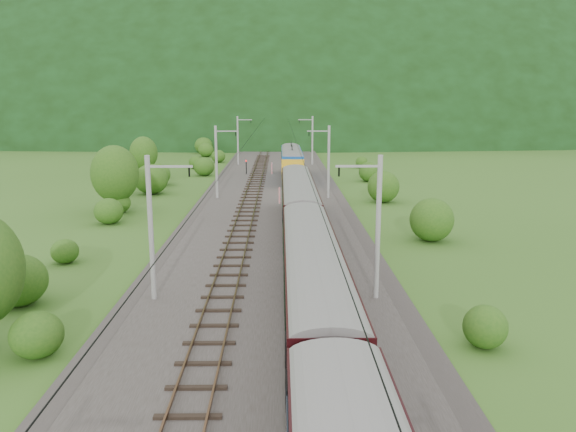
{
  "coord_description": "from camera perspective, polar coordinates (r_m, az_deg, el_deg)",
  "views": [
    {
      "loc": [
        0.87,
        -29.77,
        11.29
      ],
      "look_at": [
        1.42,
        11.3,
        2.6
      ],
      "focal_mm": 35.0,
      "sensor_mm": 36.0,
      "label": 1
    }
  ],
  "objects": [
    {
      "name": "vegetation_right",
      "position": [
        34.64,
        20.27,
        -5.24
      ],
      "size": [
        7.01,
        103.83,
        3.23
      ],
      "color": "#265316",
      "rests_on": "ground"
    },
    {
      "name": "ground",
      "position": [
        31.85,
        -2.31,
        -8.83
      ],
      "size": [
        600.0,
        600.0,
        0.0
      ],
      "primitive_type": "plane",
      "color": "#32591C",
      "rests_on": "ground"
    },
    {
      "name": "train",
      "position": [
        17.17,
        4.6,
        -15.62
      ],
      "size": [
        2.81,
        133.4,
        4.87
      ],
      "color": "black",
      "rests_on": "ground"
    },
    {
      "name": "hazard_post_near",
      "position": [
        82.62,
        -1.65,
        4.88
      ],
      "size": [
        0.18,
        0.18,
        1.67
      ],
      "primitive_type": "cylinder",
      "color": "red",
      "rests_on": "railbed"
    },
    {
      "name": "vegetation_left",
      "position": [
        49.05,
        -18.79,
        1.24
      ],
      "size": [
        12.67,
        146.79,
        7.03
      ],
      "color": "#265316",
      "rests_on": "ground"
    },
    {
      "name": "mountain_ridge",
      "position": [
        351.4,
        -21.19,
        9.31
      ],
      "size": [
        336.0,
        280.0,
        132.0
      ],
      "primitive_type": "ellipsoid",
      "color": "black",
      "rests_on": "ground"
    },
    {
      "name": "signal",
      "position": [
        82.55,
        -4.27,
        5.11
      ],
      "size": [
        0.23,
        0.23,
        2.06
      ],
      "color": "black",
      "rests_on": "railbed"
    },
    {
      "name": "track_left",
      "position": [
        41.37,
        -5.29,
        -3.41
      ],
      "size": [
        2.4,
        220.0,
        0.27
      ],
      "color": "brown",
      "rests_on": "railbed"
    },
    {
      "name": "overhead_wires",
      "position": [
        40.0,
        -2.03,
        5.93
      ],
      "size": [
        4.83,
        198.0,
        0.03
      ],
      "color": "black",
      "rests_on": "ground"
    },
    {
      "name": "track_right",
      "position": [
        41.27,
        1.38,
        -3.4
      ],
      "size": [
        2.4,
        220.0,
        0.27
      ],
      "color": "brown",
      "rests_on": "railbed"
    },
    {
      "name": "mountain_main",
      "position": [
        289.99,
        -0.96,
        9.71
      ],
      "size": [
        504.0,
        360.0,
        244.0
      ],
      "primitive_type": "ellipsoid",
      "color": "black",
      "rests_on": "ground"
    },
    {
      "name": "catenary_left",
      "position": [
        62.53,
        -7.22,
        5.62
      ],
      "size": [
        2.54,
        192.28,
        8.0
      ],
      "color": "gray",
      "rests_on": "railbed"
    },
    {
      "name": "railbed",
      "position": [
        41.31,
        -1.96,
        -3.71
      ],
      "size": [
        14.0,
        220.0,
        0.3
      ],
      "primitive_type": "cube",
      "color": "#38332D",
      "rests_on": "ground"
    },
    {
      "name": "catenary_right",
      "position": [
        62.36,
        4.08,
        5.67
      ],
      "size": [
        2.54,
        192.28,
        8.0
      ],
      "color": "gray",
      "rests_on": "railbed"
    },
    {
      "name": "hazard_post_far",
      "position": [
        59.29,
        -0.87,
        2.1
      ],
      "size": [
        0.18,
        0.18,
        1.71
      ],
      "primitive_type": "cylinder",
      "color": "red",
      "rests_on": "railbed"
    }
  ]
}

